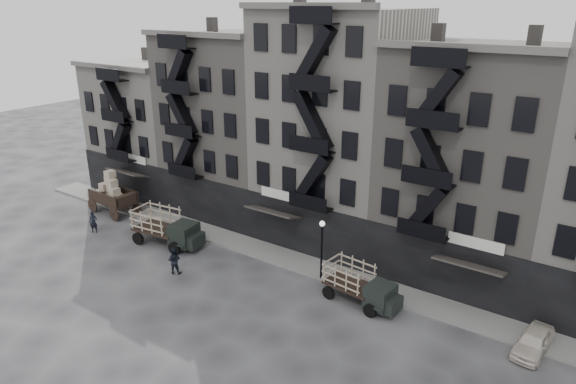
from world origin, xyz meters
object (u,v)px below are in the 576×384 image
Objects in this scene: stake_truck_east at (360,282)px; pedestrian_mid at (174,260)px; horse at (92,195)px; wagon at (111,189)px; car_east at (533,342)px; pedestrian_west at (93,222)px; stake_truck_west at (166,225)px.

stake_truck_east is 12.68m from pedestrian_mid.
pedestrian_mid is at bearing -107.25° from horse.
wagon reaches higher than car_east.
pedestrian_west is at bearing -125.13° from horse.
car_east is 22.33m from pedestrian_mid.
pedestrian_west is at bearing -171.03° from stake_truck_west.
stake_truck_east is at bearing 1.81° from wagon.
horse is 12.05m from stake_truck_west.
wagon is 0.78× the size of stake_truck_west.
horse is 1.06× the size of pedestrian_mid.
wagon reaches higher than horse.
stake_truck_west is 1.16× the size of stake_truck_east.
stake_truck_east is (24.49, -0.70, -0.75)m from wagon.
stake_truck_west is (11.87, -1.92, 0.75)m from horse.
horse is at bearing -179.01° from wagon.
wagon is (3.18, -0.14, 1.28)m from horse.
wagon reaches higher than pedestrian_mid.
horse is 0.45× the size of wagon.
wagon is 34.26m from car_east.
wagon is at bearing -175.30° from stake_truck_east.
stake_truck_east reaches higher than pedestrian_west.
stake_truck_west reaches higher than pedestrian_west.
wagon reaches higher than stake_truck_east.
stake_truck_west is at bearing -99.57° from horse.
wagon is 2.37× the size of pedestrian_mid.
horse is 6.59m from pedestrian_west.
horse is at bearing 163.92° from stake_truck_west.
car_east is (25.54, 2.04, -1.00)m from stake_truck_west.
pedestrian_mid is at bearing -43.83° from stake_truck_west.
horse is 16.32m from pedestrian_mid.
stake_truck_west is at bearing -8.16° from wagon.
stake_truck_west is 3.02× the size of pedestrian_mid.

